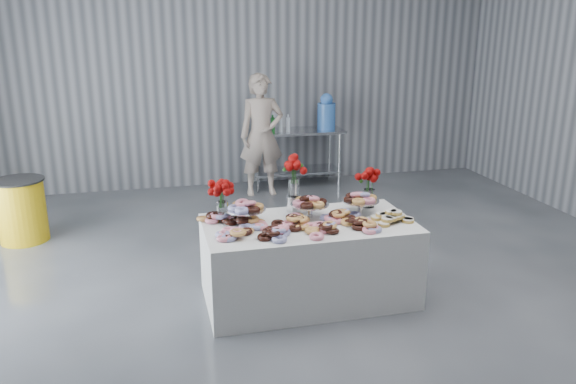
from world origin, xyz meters
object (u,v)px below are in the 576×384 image
at_px(prep_table, 295,148).
at_px(person, 262,135).
at_px(trash_barrel, 22,210).
at_px(display_table, 308,261).
at_px(water_jug, 326,113).

distance_m(prep_table, person, 0.72).
xyz_separation_m(prep_table, trash_barrel, (-3.72, -1.53, -0.24)).
relative_size(person, trash_barrel, 2.39).
relative_size(display_table, person, 1.05).
xyz_separation_m(prep_table, person, (-0.59, -0.30, 0.28)).
height_order(display_table, prep_table, prep_table).
xyz_separation_m(water_jug, trash_barrel, (-4.22, -1.53, -0.77)).
xyz_separation_m(water_jug, person, (-1.09, -0.30, -0.25)).
distance_m(prep_table, water_jug, 0.73).
xyz_separation_m(display_table, prep_table, (0.83, 3.73, 0.24)).
bearing_deg(trash_barrel, prep_table, 22.36).
bearing_deg(display_table, water_jug, 70.38).
bearing_deg(water_jug, display_table, -109.62).
relative_size(display_table, prep_table, 1.27).
height_order(water_jug, person, person).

